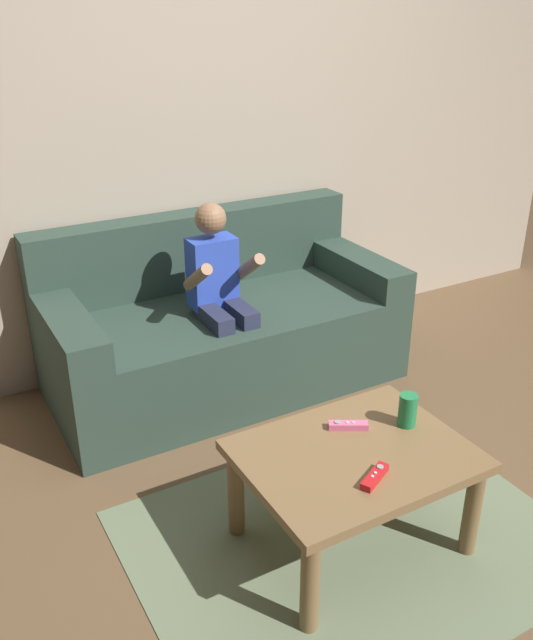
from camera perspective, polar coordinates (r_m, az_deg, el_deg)
name	(u,v)px	position (r m, az deg, el deg)	size (l,w,h in m)	color
ground_plane	(436,531)	(2.68, 14.07, -16.82)	(9.63, 9.63, 0.00)	brown
wall_back	(215,115)	(3.53, -4.36, 16.74)	(4.81, 0.05, 2.50)	#B2A38E
couch	(221,328)	(3.38, -3.85, -0.69)	(1.70, 0.80, 0.81)	#2D4238
person_seated_on_couch	(221,294)	(3.10, -3.82, 2.19)	(0.31, 0.38, 0.96)	#282D47
coffee_table	(354,468)	(2.38, 7.37, -12.18)	(0.76, 0.59, 0.39)	brown
area_rug	(349,540)	(2.59, 6.96, -17.81)	(1.51, 1.18, 0.01)	#6B7A5B
game_remote_red_near_edge	(375,477)	(2.23, 9.07, -12.84)	(0.14, 0.10, 0.03)	red
game_remote_pink_center	(348,425)	(2.45, 6.86, -8.77)	(0.14, 0.10, 0.03)	pink
soda_can	(408,410)	(2.48, 11.76, -7.41)	(0.07, 0.07, 0.12)	#1E7F47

